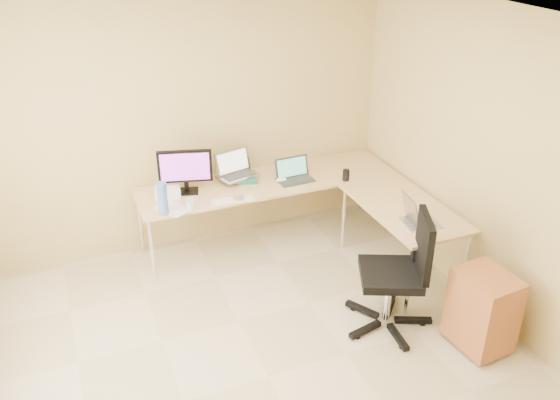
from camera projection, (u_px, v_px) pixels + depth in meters
name	position (u px, v px, depth m)	size (l,w,h in m)	color
floor	(268.00, 377.00, 4.52)	(4.50, 4.50, 0.00)	#C5B390
ceiling	(264.00, 33.00, 3.33)	(4.50, 4.50, 0.00)	white
wall_back	(184.00, 124.00, 5.77)	(4.50, 4.50, 0.00)	tan
wall_right	(514.00, 180.00, 4.63)	(4.50, 4.50, 0.00)	tan
desk_main	(268.00, 212.00, 6.12)	(2.65, 0.70, 0.73)	tan
desk_return	(401.00, 240.00, 5.62)	(0.70, 1.30, 0.73)	tan
monitor	(185.00, 171.00, 5.61)	(0.51, 0.17, 0.44)	black
book_stack	(246.00, 177.00, 5.97)	(0.19, 0.27, 0.04)	#1B594A
laptop_center	(238.00, 165.00, 5.88)	(0.39, 0.30, 0.25)	#9896A8
laptop_black	(295.00, 170.00, 5.90)	(0.36, 0.26, 0.23)	#282828
keyboard	(233.00, 200.00, 5.54)	(0.40, 0.11, 0.02)	silver
mouse	(281.00, 180.00, 5.92)	(0.11, 0.07, 0.04)	white
mug	(191.00, 204.00, 5.39)	(0.10, 0.10, 0.09)	silver
cd_stack	(239.00, 199.00, 5.56)	(0.11, 0.11, 0.03)	silver
water_bottle	(163.00, 199.00, 5.25)	(0.09, 0.09, 0.31)	#4C68B6
papers	(173.00, 209.00, 5.40)	(0.22, 0.31, 0.01)	silver
white_box	(167.00, 192.00, 5.61)	(0.24, 0.17, 0.09)	white
desk_fan	(171.00, 174.00, 5.73)	(0.23, 0.23, 0.29)	white
black_cup	(346.00, 175.00, 5.93)	(0.07, 0.07, 0.12)	black
laptop_return	(422.00, 212.00, 5.12)	(0.27, 0.34, 0.23)	#9C9AAA
office_chair	(390.00, 276.00, 4.86)	(0.64, 0.64, 1.07)	black
cabinet	(482.00, 310.00, 4.68)	(0.38, 0.47, 0.65)	brown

